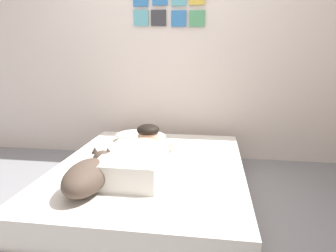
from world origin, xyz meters
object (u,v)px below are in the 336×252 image
(cell_phone, at_px, (151,168))
(bed, at_px, (151,182))
(dog, at_px, (89,175))
(pillow, at_px, (141,136))
(person_lying, at_px, (139,156))
(coffee_cup, at_px, (172,146))

(cell_phone, bearing_deg, bed, 105.73)
(bed, distance_m, dog, 0.65)
(pillow, relative_size, person_lying, 0.57)
(bed, height_order, person_lying, person_lying)
(pillow, relative_size, cell_phone, 3.71)
(coffee_cup, distance_m, cell_phone, 0.49)
(dog, bearing_deg, person_lying, 60.27)
(person_lying, distance_m, dog, 0.47)
(pillow, xyz_separation_m, dog, (-0.07, -1.15, 0.05))
(bed, distance_m, coffee_cup, 0.45)
(pillow, bearing_deg, person_lying, -77.63)
(bed, relative_size, pillow, 3.78)
(dog, bearing_deg, cell_phone, 52.45)
(person_lying, bearing_deg, dog, -119.73)
(bed, bearing_deg, person_lying, -121.88)
(dog, xyz_separation_m, coffee_cup, (0.43, 0.90, -0.07))
(pillow, bearing_deg, cell_phone, -70.42)
(coffee_cup, xyz_separation_m, cell_phone, (-0.10, -0.47, -0.03))
(person_lying, xyz_separation_m, dog, (-0.23, -0.41, -0.00))
(coffee_cup, bearing_deg, dog, -115.51)
(pillow, xyz_separation_m, cell_phone, (0.26, -0.73, -0.05))
(person_lying, xyz_separation_m, cell_phone, (0.10, 0.02, -0.10))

